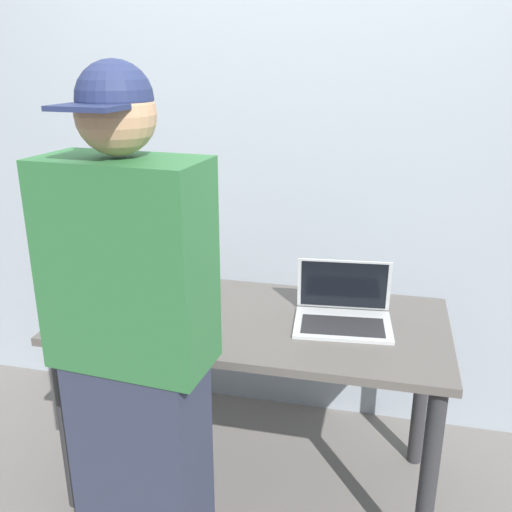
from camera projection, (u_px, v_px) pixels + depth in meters
The scene contains 7 objects.
ground_plane at pixel (254, 480), 2.45m from camera, with size 8.00×8.00×0.00m, color slate.
desk at pixel (254, 344), 2.23m from camera, with size 1.46×0.70×0.77m.
laptop at pixel (343, 311), 2.14m from camera, with size 0.38×0.31×0.22m.
beer_bottle_brown at pixel (165, 278), 2.26m from camera, with size 0.06×0.06×0.31m.
beer_bottle_dark at pixel (149, 273), 2.29m from camera, with size 0.07×0.07×0.33m.
person_figure at pixel (136, 372), 1.63m from camera, with size 0.46×0.31×1.71m.
back_wall at pixel (286, 153), 2.61m from camera, with size 6.00×0.10×2.60m, color #99A3AD.
Camera 1 is at (0.46, -1.94, 1.72)m, focal length 40.05 mm.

